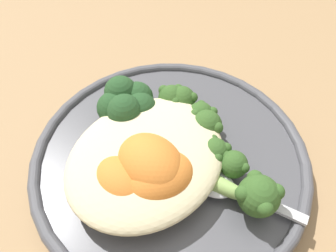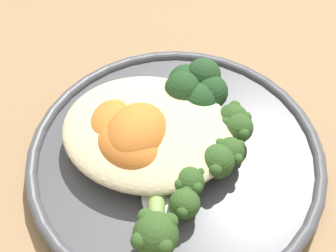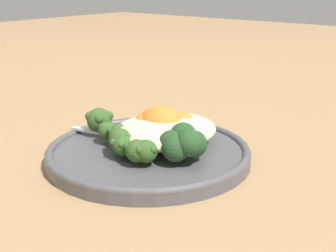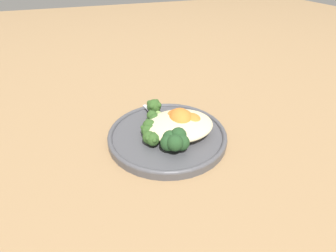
# 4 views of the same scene
# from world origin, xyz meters

# --- Properties ---
(ground_plane) EXTENTS (4.00, 4.00, 0.00)m
(ground_plane) POSITION_xyz_m (0.00, 0.00, 0.00)
(ground_plane) COLOR #9E7A51
(plate) EXTENTS (0.29, 0.29, 0.02)m
(plate) POSITION_xyz_m (-0.01, 0.00, 0.01)
(plate) COLOR #4C4C51
(plate) RESTS_ON ground_plane
(quinoa_mound) EXTENTS (0.16, 0.14, 0.03)m
(quinoa_mound) POSITION_xyz_m (-0.04, 0.01, 0.04)
(quinoa_mound) COLOR beige
(quinoa_mound) RESTS_ON plate
(broccoli_stalk_0) EXTENTS (0.05, 0.12, 0.04)m
(broccoli_stalk_0) POSITION_xyz_m (-0.01, -0.08, 0.04)
(broccoli_stalk_0) COLOR #8EB25B
(broccoli_stalk_0) RESTS_ON plate
(broccoli_stalk_1) EXTENTS (0.06, 0.09, 0.03)m
(broccoli_stalk_1) POSITION_xyz_m (-0.00, -0.05, 0.03)
(broccoli_stalk_1) COLOR #8EB25B
(broccoli_stalk_1) RESTS_ON plate
(broccoli_stalk_2) EXTENTS (0.06, 0.06, 0.03)m
(broccoli_stalk_2) POSITION_xyz_m (-0.00, -0.03, 0.03)
(broccoli_stalk_2) COLOR #8EB25B
(broccoli_stalk_2) RESTS_ON plate
(broccoli_stalk_3) EXTENTS (0.11, 0.05, 0.03)m
(broccoli_stalk_3) POSITION_xyz_m (0.01, -0.01, 0.04)
(broccoli_stalk_3) COLOR #8EB25B
(broccoli_stalk_3) RESTS_ON plate
(broccoli_stalk_4) EXTENTS (0.12, 0.03, 0.03)m
(broccoli_stalk_4) POSITION_xyz_m (0.02, -0.00, 0.03)
(broccoli_stalk_4) COLOR #8EB25B
(broccoli_stalk_4) RESTS_ON plate
(broccoli_stalk_5) EXTENTS (0.12, 0.07, 0.03)m
(broccoli_stalk_5) POSITION_xyz_m (0.01, 0.02, 0.03)
(broccoli_stalk_5) COLOR #8EB25B
(broccoli_stalk_5) RESTS_ON plate
(broccoli_stalk_6) EXTENTS (0.10, 0.08, 0.03)m
(broccoli_stalk_6) POSITION_xyz_m (0.01, 0.03, 0.03)
(broccoli_stalk_6) COLOR #8EB25B
(broccoli_stalk_6) RESTS_ON plate
(sweet_potato_chunk_0) EXTENTS (0.08, 0.08, 0.04)m
(sweet_potato_chunk_0) POSITION_xyz_m (-0.05, -0.02, 0.04)
(sweet_potato_chunk_0) COLOR orange
(sweet_potato_chunk_0) RESTS_ON plate
(sweet_potato_chunk_1) EXTENTS (0.07, 0.07, 0.03)m
(sweet_potato_chunk_1) POSITION_xyz_m (-0.06, 0.01, 0.04)
(sweet_potato_chunk_1) COLOR orange
(sweet_potato_chunk_1) RESTS_ON plate
(sweet_potato_chunk_2) EXTENTS (0.05, 0.06, 0.04)m
(sweet_potato_chunk_2) POSITION_xyz_m (-0.07, 0.01, 0.04)
(sweet_potato_chunk_2) COLOR orange
(sweet_potato_chunk_2) RESTS_ON plate
(sweet_potato_chunk_3) EXTENTS (0.07, 0.08, 0.05)m
(sweet_potato_chunk_3) POSITION_xyz_m (-0.05, -0.01, 0.05)
(sweet_potato_chunk_3) COLOR orange
(sweet_potato_chunk_3) RESTS_ON plate
(kale_tuft) EXTENTS (0.06, 0.06, 0.04)m
(kale_tuft) POSITION_xyz_m (-0.00, 0.07, 0.04)
(kale_tuft) COLOR #234723
(kale_tuft) RESTS_ON plate
(spoon) EXTENTS (0.04, 0.11, 0.01)m
(spoon) POSITION_xyz_m (-0.01, -0.06, 0.03)
(spoon) COLOR silver
(spoon) RESTS_ON plate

